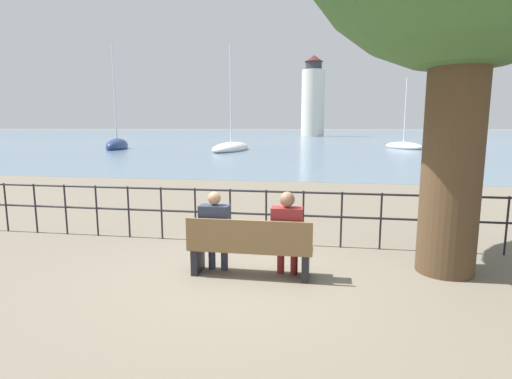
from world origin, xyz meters
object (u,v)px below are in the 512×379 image
Objects in this scene: park_bench at (250,249)px; seated_person_right at (287,231)px; sailboat_1 at (117,146)px; sailboat_2 at (403,146)px; harbor_lighthouse at (313,99)px; seated_person_left at (215,229)px; sailboat_3 at (231,148)px.

seated_person_right is at bearing 7.73° from park_bench.
sailboat_1 is 29.90m from sailboat_2.
harbor_lighthouse reaches higher than sailboat_1.
seated_person_left is (-0.54, 0.08, 0.26)m from park_bench.
seated_person_right is 95.26m from harbor_lighthouse.
sailboat_1 is at bearing 122.13° from seated_person_right.
park_bench is 95.35m from harbor_lighthouse.
sailboat_2 reaches higher than seated_person_left.
sailboat_3 reaches higher than sailboat_2.
sailboat_3 is (-17.12, -7.01, 0.04)m from sailboat_2.
sailboat_3 reaches higher than seated_person_right.
seated_person_left is 0.12× the size of sailboat_1.
sailboat_1 is 12.08m from sailboat_3.
sailboat_1 is 65.67m from harbor_lighthouse.
park_bench is 0.62m from seated_person_right.
sailboat_3 is at bearing 102.65° from seated_person_left.
sailboat_2 is (9.44, 38.88, -0.20)m from park_bench.
sailboat_1 reaches higher than seated_person_left.
seated_person_right is at bearing -0.07° from seated_person_left.
sailboat_2 is at bearing 76.36° from park_bench.
harbor_lighthouse reaches higher than sailboat_3.
sailboat_1 reaches higher than seated_person_right.
sailboat_2 is at bearing -78.72° from harbor_lighthouse.
sailboat_3 is (-7.68, 31.88, -0.16)m from park_bench.
sailboat_2 reaches higher than seated_person_right.
seated_person_left is 0.17× the size of sailboat_2.
park_bench is at bearing -172.27° from seated_person_right.
seated_person_left is 1.09m from seated_person_right.
sailboat_3 is (12.07, -0.51, -0.11)m from sailboat_1.
harbor_lighthouse is at bearing 90.72° from seated_person_left.
sailboat_1 is at bearing -179.38° from sailboat_3.
park_bench is 37.93m from sailboat_1.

